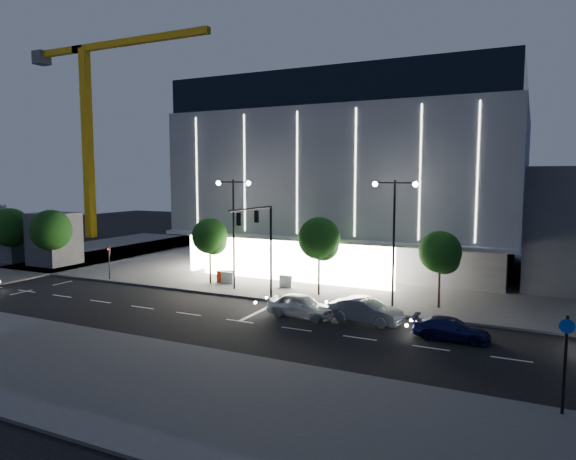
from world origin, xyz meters
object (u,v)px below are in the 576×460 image
Objects in this scene: car_lead at (301,306)px; car_third at (451,329)px; barrier_b at (228,278)px; tree_right at (441,254)px; barrier_d at (286,281)px; street_lamp_east at (394,224)px; barrier_c at (227,276)px; street_lamp_west at (234,217)px; tree_left at (210,238)px; tree_mid at (319,241)px; cycle_sign_pole at (565,360)px; barrier_a at (223,277)px; traffic_mast at (262,235)px; car_second at (366,310)px; ped_signal_far at (109,260)px; tower_crane at (91,100)px.

car_third is at bearing -89.02° from car_lead.
car_third is 3.89× the size of barrier_b.
barrier_d is (-12.44, 1.20, -3.23)m from tree_right.
car_lead is (-4.82, -4.96, -5.17)m from street_lamp_east.
street_lamp_west is at bearing -67.96° from barrier_c.
barrier_b is (-9.74, 6.41, -0.13)m from car_lead.
tree_left reaches higher than car_lead.
tree_mid is 7.05m from car_lead.
cycle_sign_pole is at bearing -64.36° from tree_right.
barrier_c is 5.57m from barrier_d.
tree_left is at bearing 66.06° from car_lead.
cycle_sign_pole is 25.04m from barrier_d.
cycle_sign_pole is 0.73× the size of tree_right.
barrier_a is at bearing 34.37° from tree_left.
tree_right is 1.29× the size of car_third.
car_second is (8.37, -1.63, -4.25)m from traffic_mast.
street_lamp_east reaches higher than tree_left.
street_lamp_east reaches higher than barrier_a.
traffic_mast is at bearing 78.09° from car_third.
tree_mid is 5.59× the size of barrier_c.
barrier_d is (-14.16, 7.72, 0.03)m from car_third.
street_lamp_west is 12.76m from ped_signal_far.
car_second is 15.64m from barrier_a.
tree_left is at bearing 15.61° from ped_signal_far.
barrier_a is (35.79, -20.40, -19.86)m from tower_crane.
tree_right is 1.20× the size of car_lead.
barrier_b and barrier_c have the same top height.
cycle_sign_pole is at bearing -30.95° from barrier_a.
car_lead reaches higher than car_second.
car_second is at bearing -11.01° from traffic_mast.
ped_signal_far is 2.73× the size of barrier_a.
barrier_a is at bearing 70.10° from car_third.
street_lamp_east reaches higher than tree_right.
car_second is at bearing 139.08° from cycle_sign_pole.
barrier_c is at bearing 68.80° from car_third.
barrier_b is at bearing 177.14° from tree_mid.
tree_left is at bearing -155.78° from barrier_c.
car_second is 15.06m from barrier_b.
tree_mid is 1.12× the size of tree_right.
cycle_sign_pole is 3.64× the size of barrier_b.
car_lead is at bearing -142.69° from tree_right.
tree_left is 5.20× the size of barrier_d.
tree_right reaches higher than car_second.
street_lamp_west is 46.19m from tower_crane.
street_lamp_east is at bearing 126.51° from cycle_sign_pole.
tree_mid is 9.35m from barrier_b.
street_lamp_east is at bearing -13.26° from barrier_d.
cycle_sign_pole is 21.69m from tree_mid.
barrier_a is (-10.31, 6.55, -0.13)m from car_lead.
car_lead is (1.16, -5.98, -3.55)m from tree_mid.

